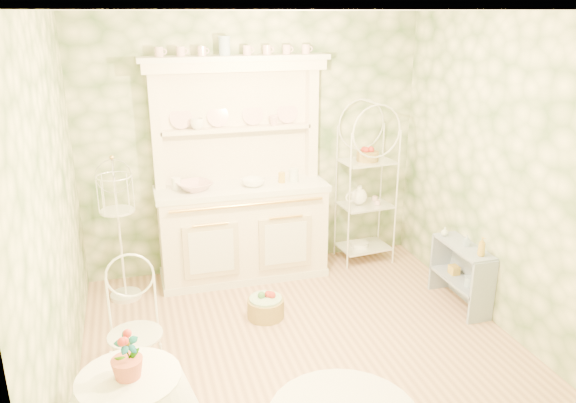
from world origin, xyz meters
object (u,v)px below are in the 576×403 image
object	(u,v)px
kitchen_dresser	(241,173)
cafe_chair	(135,332)
side_shelf	(461,276)
bakers_rack	(366,184)
floor_basket	(266,306)
birdcage_stand	(119,225)

from	to	relation	value
kitchen_dresser	cafe_chair	size ratio (longest dim) A/B	2.41
cafe_chair	side_shelf	bearing A→B (deg)	9.99
kitchen_dresser	cafe_chair	world-z (taller)	kitchen_dresser
bakers_rack	floor_basket	world-z (taller)	bakers_rack
side_shelf	birdcage_stand	world-z (taller)	birdcage_stand
floor_basket	cafe_chair	bearing A→B (deg)	-147.68
bakers_rack	birdcage_stand	size ratio (longest dim) A/B	1.16
side_shelf	cafe_chair	size ratio (longest dim) A/B	0.72
cafe_chair	floor_basket	xyz separation A→B (m)	(1.16, 0.73, -0.36)
side_shelf	cafe_chair	world-z (taller)	cafe_chair
side_shelf	cafe_chair	bearing A→B (deg)	-163.55
bakers_rack	side_shelf	bearing A→B (deg)	-74.83
side_shelf	floor_basket	world-z (taller)	side_shelf
bakers_rack	kitchen_dresser	bearing A→B (deg)	175.82
cafe_chair	birdcage_stand	size ratio (longest dim) A/B	0.62
bakers_rack	side_shelf	world-z (taller)	bakers_rack
side_shelf	cafe_chair	distance (m)	3.05
bakers_rack	floor_basket	xyz separation A→B (m)	(-1.38, -0.95, -0.78)
kitchen_dresser	birdcage_stand	world-z (taller)	kitchen_dresser
kitchen_dresser	floor_basket	world-z (taller)	kitchen_dresser
side_shelf	floor_basket	distance (m)	1.88
kitchen_dresser	bakers_rack	xyz separation A→B (m)	(1.40, 0.04, -0.25)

